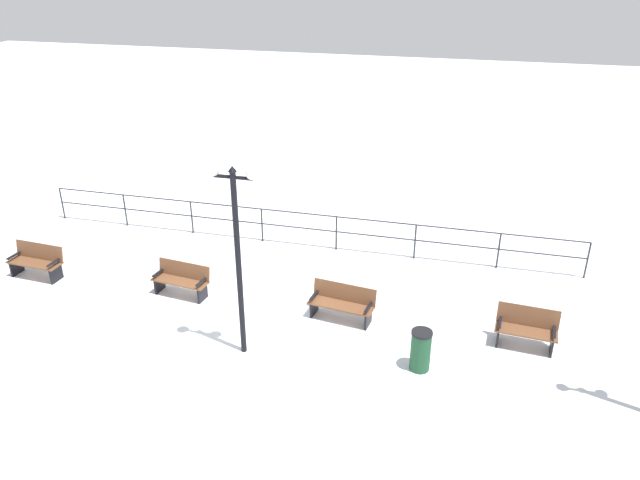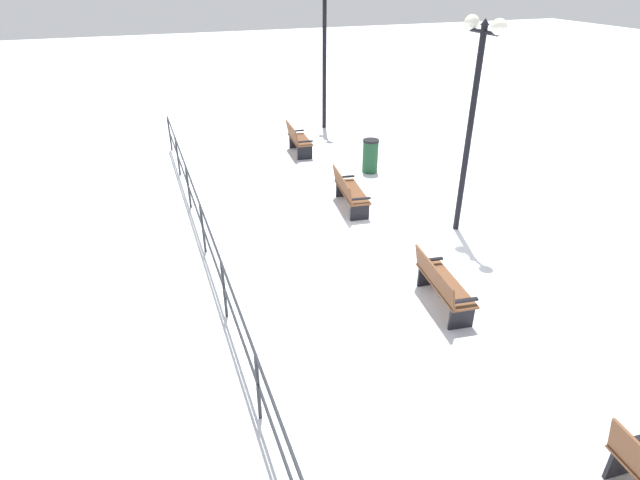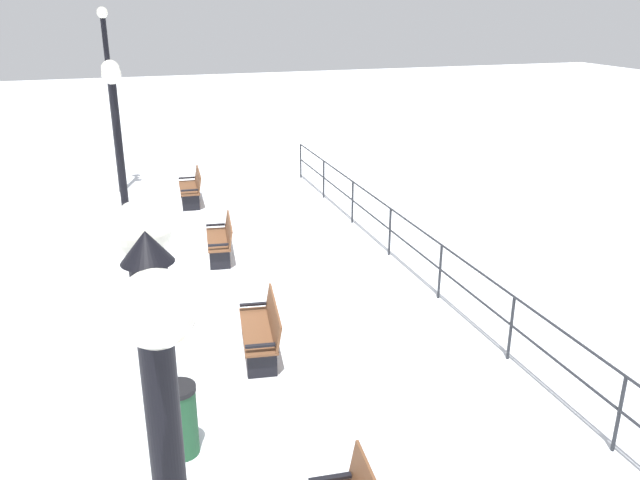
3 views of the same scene
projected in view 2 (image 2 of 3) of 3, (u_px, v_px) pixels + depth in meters
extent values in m
plane|color=white|center=(394.00, 247.00, 10.85)|extent=(80.00, 80.00, 0.00)
cube|color=black|center=(624.00, 461.00, 5.94)|extent=(0.46, 0.08, 0.45)
cube|color=black|center=(635.00, 440.00, 5.77)|extent=(0.47, 0.10, 0.04)
cube|color=brown|center=(446.00, 285.00, 8.81)|extent=(0.66, 1.57, 0.04)
cube|color=brown|center=(434.00, 275.00, 8.66)|extent=(0.29, 1.52, 0.41)
cube|color=black|center=(462.00, 317.00, 8.35)|extent=(0.43, 0.10, 0.43)
cube|color=black|center=(429.00, 275.00, 9.48)|extent=(0.43, 0.10, 0.43)
cube|color=black|center=(465.00, 300.00, 8.20)|extent=(0.43, 0.12, 0.04)
cube|color=black|center=(432.00, 259.00, 9.33)|extent=(0.43, 0.12, 0.04)
cube|color=brown|center=(352.00, 192.00, 12.42)|extent=(0.72, 1.67, 0.04)
cube|color=brown|center=(342.00, 184.00, 12.26)|extent=(0.33, 1.62, 0.43)
cube|color=black|center=(360.00, 212.00, 11.91)|extent=(0.46, 0.11, 0.42)
cube|color=black|center=(345.00, 189.00, 13.13)|extent=(0.46, 0.11, 0.42)
cube|color=black|center=(361.00, 199.00, 11.75)|extent=(0.46, 0.13, 0.04)
cube|color=black|center=(346.00, 177.00, 12.97)|extent=(0.46, 0.13, 0.04)
cube|color=brown|center=(300.00, 140.00, 16.00)|extent=(0.63, 1.41, 0.04)
cube|color=brown|center=(292.00, 133.00, 15.82)|extent=(0.23, 1.38, 0.47)
cube|color=black|center=(305.00, 152.00, 15.61)|extent=(0.47, 0.09, 0.45)
cube|color=black|center=(296.00, 141.00, 16.60)|extent=(0.47, 0.09, 0.45)
cube|color=black|center=(305.00, 142.00, 15.45)|extent=(0.47, 0.11, 0.04)
cube|color=black|center=(297.00, 131.00, 16.44)|extent=(0.47, 0.11, 0.04)
cylinder|color=black|center=(469.00, 137.00, 10.60)|extent=(0.13, 0.13, 4.31)
cylinder|color=black|center=(484.00, 32.00, 9.62)|extent=(0.08, 0.84, 0.08)
sphere|color=white|center=(499.00, 27.00, 9.21)|extent=(0.29, 0.29, 0.29)
sphere|color=white|center=(472.00, 22.00, 9.91)|extent=(0.29, 0.29, 0.29)
cone|color=black|center=(485.00, 22.00, 9.54)|extent=(0.18, 0.18, 0.12)
cylinder|color=black|center=(324.00, 64.00, 17.70)|extent=(0.14, 0.14, 4.49)
cylinder|color=#26282D|center=(258.00, 387.00, 6.53)|extent=(0.05, 0.05, 1.09)
cylinder|color=#26282D|center=(224.00, 290.00, 8.48)|extent=(0.05, 0.05, 1.09)
cylinder|color=#26282D|center=(203.00, 229.00, 10.42)|extent=(0.05, 0.05, 1.09)
cylinder|color=#26282D|center=(188.00, 187.00, 12.37)|extent=(0.05, 0.05, 1.09)
cylinder|color=#26282D|center=(178.00, 157.00, 14.32)|extent=(0.05, 0.05, 1.09)
cylinder|color=#26282D|center=(170.00, 133.00, 16.26)|extent=(0.05, 0.05, 1.09)
cylinder|color=#26282D|center=(209.00, 230.00, 9.19)|extent=(0.04, 16.51, 0.04)
cylinder|color=#26282D|center=(212.00, 254.00, 9.43)|extent=(0.04, 16.51, 0.04)
cylinder|color=#1E4C2D|center=(370.00, 157.00, 14.56)|extent=(0.44, 0.44, 0.90)
cylinder|color=black|center=(371.00, 141.00, 14.33)|extent=(0.46, 0.46, 0.06)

